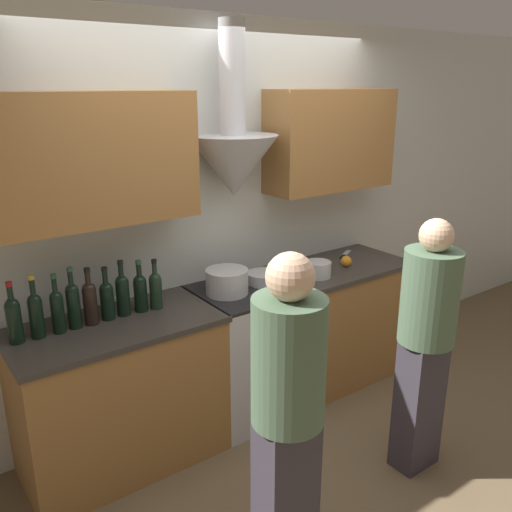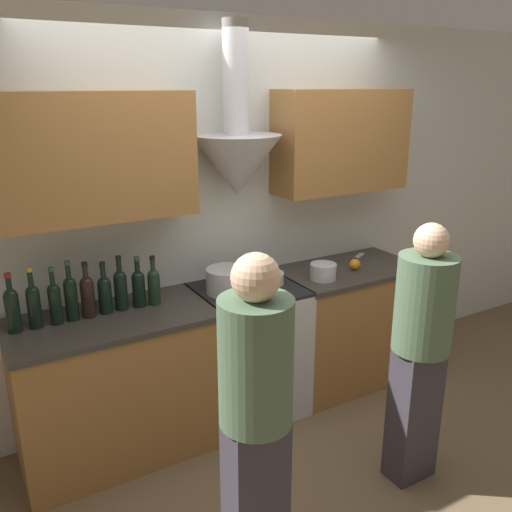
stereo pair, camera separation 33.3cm
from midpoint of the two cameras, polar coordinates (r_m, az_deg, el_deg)
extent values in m
plane|color=brown|center=(3.74, -0.52, -18.01)|extent=(12.00, 12.00, 0.00)
cube|color=silver|center=(3.70, -6.52, 3.76)|extent=(8.40, 0.06, 2.60)
cone|color=silver|center=(3.47, -5.18, 9.42)|extent=(0.57, 0.57, 0.38)
cylinder|color=silver|center=(3.43, -5.44, 18.14)|extent=(0.16, 0.16, 0.67)
cube|color=#9E6B38|center=(3.10, -20.11, 9.49)|extent=(1.15, 0.32, 0.70)
cube|color=#9E6B38|center=(3.95, 5.40, 12.04)|extent=(1.00, 0.32, 0.70)
cube|color=#9E6B38|center=(3.41, -16.88, -14.01)|extent=(1.15, 0.60, 0.87)
cube|color=#38332D|center=(3.21, -17.61, -7.10)|extent=(1.18, 0.62, 0.03)
cube|color=#9E6B38|center=(4.20, 6.22, -7.00)|extent=(1.00, 0.60, 0.87)
cube|color=#38332D|center=(4.04, 6.43, -1.17)|extent=(1.03, 0.62, 0.03)
cube|color=silver|center=(3.74, -3.50, -10.09)|extent=(0.67, 0.60, 0.88)
cube|color=black|center=(3.55, -0.86, -12.41)|extent=(0.47, 0.01, 0.40)
cube|color=black|center=(3.55, -3.64, -3.64)|extent=(0.67, 0.60, 0.02)
cube|color=silver|center=(3.79, -5.82, -3.27)|extent=(0.67, 0.06, 0.10)
cylinder|color=black|center=(3.13, -26.92, -6.47)|extent=(0.08, 0.08, 0.21)
sphere|color=black|center=(3.09, -27.19, -4.69)|extent=(0.07, 0.07, 0.07)
cylinder|color=black|center=(3.07, -27.35, -3.64)|extent=(0.03, 0.03, 0.09)
cylinder|color=maroon|center=(3.05, -27.49, -2.69)|extent=(0.03, 0.03, 0.02)
cylinder|color=black|center=(3.14, -24.98, -6.10)|extent=(0.07, 0.07, 0.21)
sphere|color=black|center=(3.10, -25.23, -4.33)|extent=(0.07, 0.07, 0.07)
cylinder|color=black|center=(3.08, -25.39, -3.18)|extent=(0.03, 0.03, 0.10)
cylinder|color=gold|center=(3.06, -25.54, -2.11)|extent=(0.03, 0.03, 0.02)
cylinder|color=black|center=(3.15, -23.03, -5.78)|extent=(0.07, 0.07, 0.20)
sphere|color=black|center=(3.12, -23.25, -4.06)|extent=(0.07, 0.07, 0.07)
cylinder|color=black|center=(3.10, -23.39, -3.01)|extent=(0.03, 0.03, 0.09)
cylinder|color=#234C33|center=(3.08, -23.52, -2.02)|extent=(0.03, 0.03, 0.02)
cylinder|color=black|center=(3.17, -21.53, -5.27)|extent=(0.07, 0.07, 0.22)
sphere|color=black|center=(3.14, -21.75, -3.42)|extent=(0.07, 0.07, 0.07)
cylinder|color=black|center=(3.11, -21.88, -2.35)|extent=(0.03, 0.03, 0.09)
cylinder|color=#234C33|center=(3.10, -22.00, -1.36)|extent=(0.03, 0.03, 0.02)
cylinder|color=black|center=(3.19, -19.93, -5.08)|extent=(0.08, 0.08, 0.21)
sphere|color=black|center=(3.16, -20.13, -3.35)|extent=(0.07, 0.07, 0.07)
cylinder|color=black|center=(3.14, -20.24, -2.34)|extent=(0.03, 0.03, 0.08)
cylinder|color=black|center=(3.12, -20.34, -1.43)|extent=(0.03, 0.03, 0.02)
cylinder|color=black|center=(3.23, -18.27, -4.87)|extent=(0.08, 0.08, 0.18)
sphere|color=black|center=(3.20, -18.42, -3.35)|extent=(0.08, 0.08, 0.08)
cylinder|color=black|center=(3.18, -18.53, -2.31)|extent=(0.03, 0.03, 0.09)
cylinder|color=black|center=(3.16, -18.63, -1.37)|extent=(0.03, 0.03, 0.02)
cylinder|color=black|center=(3.25, -16.71, -4.34)|extent=(0.08, 0.08, 0.20)
sphere|color=black|center=(3.22, -16.87, -2.65)|extent=(0.07, 0.07, 0.07)
cylinder|color=black|center=(3.20, -16.96, -1.63)|extent=(0.03, 0.03, 0.09)
cylinder|color=black|center=(3.18, -17.05, -0.70)|extent=(0.03, 0.03, 0.02)
cylinder|color=black|center=(3.29, -14.92, -4.14)|extent=(0.08, 0.08, 0.19)
sphere|color=black|center=(3.25, -15.05, -2.63)|extent=(0.08, 0.08, 0.08)
cylinder|color=black|center=(3.23, -15.14, -1.61)|extent=(0.03, 0.03, 0.09)
cylinder|color=#234C33|center=(3.22, -15.21, -0.69)|extent=(0.03, 0.03, 0.02)
cylinder|color=black|center=(3.30, -13.36, -3.93)|extent=(0.07, 0.07, 0.18)
sphere|color=black|center=(3.27, -13.48, -2.42)|extent=(0.07, 0.07, 0.07)
cylinder|color=black|center=(3.25, -13.55, -1.46)|extent=(0.03, 0.03, 0.08)
cylinder|color=black|center=(3.23, -13.62, -0.58)|extent=(0.03, 0.03, 0.02)
cylinder|color=silver|center=(3.45, -5.84, -2.74)|extent=(0.27, 0.27, 0.16)
cylinder|color=silver|center=(3.63, -1.78, -2.35)|extent=(0.23, 0.23, 0.08)
sphere|color=orange|center=(3.99, 7.13, -0.58)|extent=(0.08, 0.08, 0.08)
cylinder|color=silver|center=(3.75, 4.05, -1.44)|extent=(0.18, 0.18, 0.11)
cube|color=silver|center=(4.30, 7.36, 0.31)|extent=(0.14, 0.10, 0.01)
cube|color=black|center=(4.20, 6.86, -0.11)|extent=(0.09, 0.06, 0.01)
cube|color=#38333D|center=(2.62, -0.83, -24.59)|extent=(0.26, 0.17, 0.84)
cylinder|color=#4C664C|center=(2.22, -0.91, -11.18)|extent=(0.31, 0.31, 0.55)
sphere|color=#E0B28E|center=(2.06, -0.96, -2.29)|extent=(0.20, 0.20, 0.20)
cube|color=#38333D|center=(3.35, 13.97, -14.97)|extent=(0.27, 0.17, 0.81)
cylinder|color=#4C664C|center=(3.05, 14.90, -4.27)|extent=(0.31, 0.31, 0.53)
sphere|color=#E0B28E|center=(2.94, 15.43, 2.06)|extent=(0.18, 0.18, 0.18)
camera|label=1|loc=(0.17, -92.81, -0.90)|focal=38.00mm
camera|label=2|loc=(0.17, 87.19, 0.90)|focal=38.00mm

